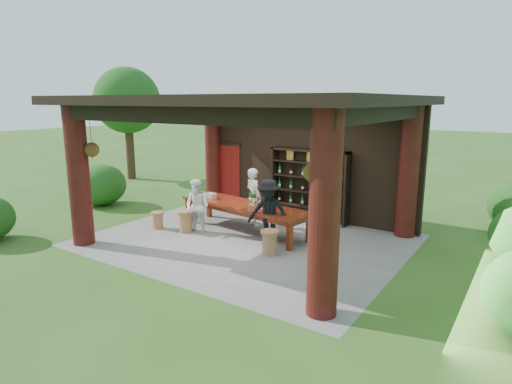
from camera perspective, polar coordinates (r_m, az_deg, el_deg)
The scene contains 15 objects.
ground at distance 10.70m, azimuth -1.20°, elevation -6.41°, with size 90.00×90.00×0.00m, color #2D5119.
pavilion at distance 10.58m, azimuth 0.03°, elevation 5.23°, with size 7.50×6.00×3.60m.
wine_shelf at distance 12.26m, azimuth 7.06°, elevation 0.90°, with size 2.34×0.36×2.06m.
tasting_table at distance 11.22m, azimuth -1.61°, elevation -2.13°, with size 3.94×1.50×0.75m.
stool_near_left at distance 11.42m, azimuth -9.37°, elevation -3.79°, with size 0.43×0.43×0.57m.
stool_near_right at distance 9.67m, azimuth 1.84°, elevation -6.63°, with size 0.42×0.42×0.55m.
stool_far_left at distance 11.88m, azimuth -12.96°, elevation -3.61°, with size 0.35×0.35×0.46m.
host at distance 11.77m, azimuth -0.33°, elevation -0.64°, with size 0.58×0.38×1.60m, color silver.
guest_woman at distance 11.17m, azimuth -7.83°, elevation -1.92°, with size 0.69×0.54×1.42m, color white.
guest_man at distance 10.16m, azimuth 1.71°, elevation -2.73°, with size 1.03×0.59×1.59m, color black.
table_bottles at distance 11.37m, azimuth -0.49°, elevation -0.56°, with size 0.25×0.14×0.31m.
table_glasses at distance 10.84m, azimuth -0.01°, elevation -1.62°, with size 2.33×0.51×0.15m.
napkin_basket at distance 11.88m, azimuth -6.00°, elevation -0.49°, with size 0.26×0.18×0.14m, color #BF6672.
shrubs at distance 10.23m, azimuth 9.06°, elevation -4.14°, with size 13.77×9.55×1.36m.
trees at distance 9.70m, azimuth 16.48°, elevation 11.44°, with size 21.26×10.86×4.80m.
Camera 1 is at (5.82, -8.31, 3.40)m, focal length 30.00 mm.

